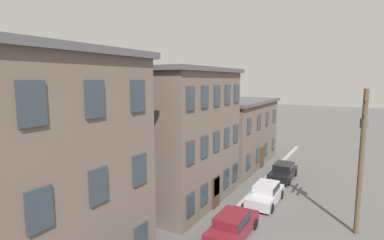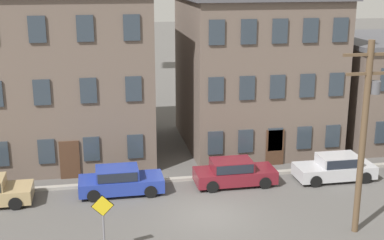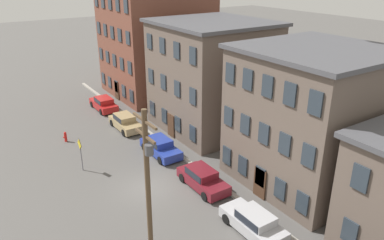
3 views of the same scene
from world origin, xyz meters
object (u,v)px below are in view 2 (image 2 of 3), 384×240
Objects in this scene: car_blue at (120,180)px; utility_pole at (365,128)px; car_maroon at (234,172)px; caution_sign at (103,216)px; car_silver at (336,167)px.

utility_pole is at bearing -31.36° from car_blue.
car_blue and car_maroon have the same top height.
car_maroon is at bearing 42.28° from caution_sign.
caution_sign is 11.59m from utility_pole.
utility_pole reaches higher than car_silver.
caution_sign reaches higher than car_maroon.
caution_sign reaches higher than car_blue.
caution_sign is at bearing -98.56° from car_blue.
caution_sign reaches higher than car_silver.
caution_sign is (-0.97, -6.45, 1.08)m from car_blue.
car_maroon is 0.51× the size of utility_pole.
utility_pole is at bearing -106.56° from car_silver.
utility_pole reaches higher than car_maroon.
car_maroon is 1.60× the size of caution_sign.
utility_pole is at bearing -57.27° from car_maroon.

